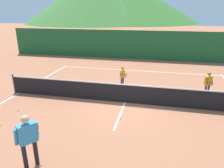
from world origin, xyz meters
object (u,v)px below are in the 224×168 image
(student_1, at_px, (208,82))
(tennis_ball_3, at_px, (25,134))
(tennis_ball_10, at_px, (18,110))
(tennis_ball_4, at_px, (120,118))
(tennis_ball_8, at_px, (0,124))
(tennis_net, at_px, (125,93))
(instructor, at_px, (28,137))
(student_0, at_px, (123,75))

(student_1, height_order, tennis_ball_3, student_1)
(tennis_ball_10, bearing_deg, tennis_ball_3, -48.08)
(tennis_ball_4, bearing_deg, tennis_ball_8, -161.50)
(tennis_ball_4, relative_size, tennis_ball_10, 1.00)
(student_1, xyz_separation_m, tennis_ball_3, (-7.20, -5.34, -0.78))
(tennis_net, xyz_separation_m, tennis_ball_10, (-4.61, -1.98, -0.47))
(tennis_ball_3, height_order, tennis_ball_8, same)
(tennis_ball_3, height_order, tennis_ball_10, same)
(tennis_net, distance_m, student_1, 4.44)
(student_1, xyz_separation_m, tennis_ball_10, (-8.71, -3.66, -0.78))
(instructor, height_order, tennis_ball_3, instructor)
(tennis_ball_3, bearing_deg, tennis_net, 49.74)
(tennis_net, height_order, instructor, instructor)
(tennis_net, bearing_deg, student_1, 22.23)
(tennis_net, bearing_deg, tennis_ball_4, -87.35)
(tennis_ball_10, bearing_deg, student_0, 45.86)
(tennis_ball_4, bearing_deg, student_0, 98.57)
(tennis_ball_8, height_order, tennis_ball_10, same)
(student_0, relative_size, tennis_ball_4, 18.11)
(tennis_ball_8, bearing_deg, instructor, -34.94)
(instructor, height_order, tennis_ball_4, instructor)
(student_0, height_order, tennis_ball_4, student_0)
(tennis_net, relative_size, tennis_ball_10, 183.85)
(student_1, height_order, tennis_ball_8, student_1)
(student_0, xyz_separation_m, tennis_ball_3, (-2.59, -5.90, -0.71))
(tennis_ball_3, bearing_deg, tennis_ball_8, 163.44)
(student_1, distance_m, tennis_ball_10, 9.48)
(tennis_net, distance_m, instructor, 5.42)
(instructor, bearing_deg, tennis_ball_4, 58.78)
(student_0, relative_size, student_1, 0.91)
(student_0, xyz_separation_m, tennis_ball_10, (-4.10, -4.22, -0.71))
(instructor, xyz_separation_m, tennis_ball_4, (2.02, 3.33, -0.97))
(instructor, bearing_deg, tennis_ball_3, 130.16)
(tennis_ball_10, bearing_deg, tennis_net, 23.28)
(instructor, distance_m, tennis_ball_8, 3.28)
(student_0, bearing_deg, tennis_ball_4, -81.43)
(instructor, bearing_deg, tennis_ball_10, 131.14)
(student_0, bearing_deg, tennis_ball_3, -113.68)
(tennis_ball_8, xyz_separation_m, tennis_ball_10, (-0.10, 1.26, 0.00))
(tennis_net, bearing_deg, student_0, 102.99)
(tennis_net, xyz_separation_m, tennis_ball_3, (-3.10, -3.66, -0.47))
(instructor, xyz_separation_m, tennis_ball_10, (-2.67, 3.06, -0.97))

